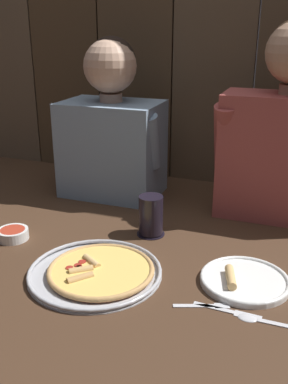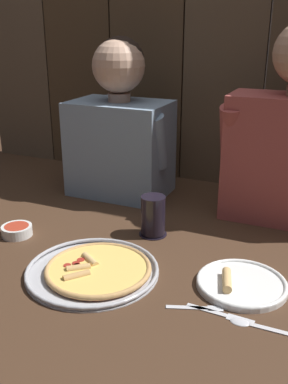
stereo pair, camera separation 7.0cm
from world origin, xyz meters
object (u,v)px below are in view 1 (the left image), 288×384
(diner_left, at_px, (112,127))
(diner_right, at_px, (287,132))
(dinner_plate, at_px, (244,280))
(dipping_bowl, at_px, (13,234))
(pizza_tray, at_px, (97,271))
(drinking_glass, at_px, (151,216))

(diner_left, bearing_deg, diner_right, -0.03)
(dinner_plate, xyz_separation_m, dipping_bowl, (-0.69, 0.00, 0.01))
(dinner_plate, distance_m, diner_right, 0.54)
(pizza_tray, relative_size, dinner_plate, 1.55)
(dipping_bowl, distance_m, diner_left, 0.53)
(pizza_tray, height_order, diner_left, diner_left)
(drinking_glass, bearing_deg, dinner_plate, -29.78)
(pizza_tray, height_order, dipping_bowl, dipping_bowl)
(dinner_plate, height_order, diner_right, diner_right)
(dinner_plate, distance_m, diner_left, 0.77)
(pizza_tray, xyz_separation_m, diner_right, (0.41, 0.55, 0.28))
(pizza_tray, distance_m, diner_left, 0.64)
(dipping_bowl, xyz_separation_m, diner_left, (0.12, 0.46, 0.24))
(diner_right, bearing_deg, pizza_tray, -126.20)
(diner_left, relative_size, diner_right, 0.91)
(dinner_plate, distance_m, dipping_bowl, 0.69)
(pizza_tray, bearing_deg, drinking_glass, 78.95)
(dipping_bowl, distance_m, diner_right, 0.90)
(dipping_bowl, bearing_deg, diner_left, 75.12)
(drinking_glass, bearing_deg, pizza_tray, -101.05)
(dinner_plate, height_order, diner_left, diner_left)
(dinner_plate, height_order, drinking_glass, drinking_glass)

